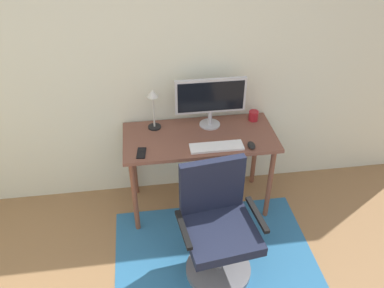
{
  "coord_description": "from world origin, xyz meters",
  "views": [
    {
      "loc": [
        0.08,
        -0.85,
        2.6
      ],
      "look_at": [
        0.43,
        1.58,
        0.87
      ],
      "focal_mm": 36.7,
      "sensor_mm": 36.0,
      "label": 1
    }
  ],
  "objects_px": {
    "cell_phone": "(141,153)",
    "desk_lamp": "(153,103)",
    "keyboard": "(217,147)",
    "office_chair": "(218,230)",
    "monitor": "(211,98)",
    "desk": "(200,145)",
    "coffee_cup": "(253,116)",
    "computer_mouse": "(251,145)"
  },
  "relations": [
    {
      "from": "cell_phone",
      "to": "desk_lamp",
      "type": "height_order",
      "value": "desk_lamp"
    },
    {
      "from": "keyboard",
      "to": "cell_phone",
      "type": "distance_m",
      "value": 0.6
    },
    {
      "from": "keyboard",
      "to": "office_chair",
      "type": "xyz_separation_m",
      "value": [
        -0.08,
        -0.53,
        -0.38
      ]
    },
    {
      "from": "keyboard",
      "to": "cell_phone",
      "type": "bearing_deg",
      "value": 179.46
    },
    {
      "from": "keyboard",
      "to": "desk_lamp",
      "type": "xyz_separation_m",
      "value": [
        -0.47,
        0.37,
        0.23
      ]
    },
    {
      "from": "cell_phone",
      "to": "desk_lamp",
      "type": "distance_m",
      "value": 0.45
    },
    {
      "from": "monitor",
      "to": "keyboard",
      "type": "bearing_deg",
      "value": -90.98
    },
    {
      "from": "desk",
      "to": "office_chair",
      "type": "relative_size",
      "value": 1.37
    },
    {
      "from": "keyboard",
      "to": "coffee_cup",
      "type": "bearing_deg",
      "value": 42.74
    },
    {
      "from": "monitor",
      "to": "computer_mouse",
      "type": "xyz_separation_m",
      "value": [
        0.27,
        -0.37,
        -0.25
      ]
    },
    {
      "from": "keyboard",
      "to": "coffee_cup",
      "type": "height_order",
      "value": "coffee_cup"
    },
    {
      "from": "monitor",
      "to": "coffee_cup",
      "type": "distance_m",
      "value": 0.46
    },
    {
      "from": "coffee_cup",
      "to": "desk",
      "type": "bearing_deg",
      "value": -160.2
    },
    {
      "from": "desk",
      "to": "desk_lamp",
      "type": "xyz_separation_m",
      "value": [
        -0.37,
        0.18,
        0.34
      ]
    },
    {
      "from": "keyboard",
      "to": "computer_mouse",
      "type": "height_order",
      "value": "computer_mouse"
    },
    {
      "from": "coffee_cup",
      "to": "office_chair",
      "type": "bearing_deg",
      "value": -118.12
    },
    {
      "from": "keyboard",
      "to": "computer_mouse",
      "type": "xyz_separation_m",
      "value": [
        0.28,
        -0.03,
        0.01
      ]
    },
    {
      "from": "coffee_cup",
      "to": "office_chair",
      "type": "xyz_separation_m",
      "value": [
        -0.48,
        -0.91,
        -0.41
      ]
    },
    {
      "from": "desk",
      "to": "cell_phone",
      "type": "relative_size",
      "value": 9.12
    },
    {
      "from": "desk",
      "to": "monitor",
      "type": "relative_size",
      "value": 2.14
    },
    {
      "from": "coffee_cup",
      "to": "office_chair",
      "type": "distance_m",
      "value": 1.11
    },
    {
      "from": "coffee_cup",
      "to": "keyboard",
      "type": "bearing_deg",
      "value": -137.26
    },
    {
      "from": "cell_phone",
      "to": "office_chair",
      "type": "height_order",
      "value": "office_chair"
    },
    {
      "from": "keyboard",
      "to": "office_chair",
      "type": "distance_m",
      "value": 0.66
    },
    {
      "from": "desk",
      "to": "coffee_cup",
      "type": "xyz_separation_m",
      "value": [
        0.51,
        0.18,
        0.14
      ]
    },
    {
      "from": "coffee_cup",
      "to": "desk_lamp",
      "type": "height_order",
      "value": "desk_lamp"
    },
    {
      "from": "office_chair",
      "to": "desk",
      "type": "bearing_deg",
      "value": 84.79
    },
    {
      "from": "keyboard",
      "to": "coffee_cup",
      "type": "xyz_separation_m",
      "value": [
        0.4,
        0.37,
        0.03
      ]
    },
    {
      "from": "desk",
      "to": "computer_mouse",
      "type": "height_order",
      "value": "computer_mouse"
    },
    {
      "from": "office_chair",
      "to": "desk_lamp",
      "type": "bearing_deg",
      "value": 106.23
    },
    {
      "from": "monitor",
      "to": "coffee_cup",
      "type": "bearing_deg",
      "value": 4.16
    },
    {
      "from": "computer_mouse",
      "to": "desk_lamp",
      "type": "height_order",
      "value": "desk_lamp"
    },
    {
      "from": "monitor",
      "to": "office_chair",
      "type": "distance_m",
      "value": 1.09
    },
    {
      "from": "monitor",
      "to": "computer_mouse",
      "type": "height_order",
      "value": "monitor"
    },
    {
      "from": "monitor",
      "to": "keyboard",
      "type": "distance_m",
      "value": 0.43
    },
    {
      "from": "computer_mouse",
      "to": "desk_lamp",
      "type": "relative_size",
      "value": 0.29
    },
    {
      "from": "desk_lamp",
      "to": "desk",
      "type": "bearing_deg",
      "value": -26.1
    },
    {
      "from": "computer_mouse",
      "to": "desk_lamp",
      "type": "distance_m",
      "value": 0.88
    },
    {
      "from": "office_chair",
      "to": "coffee_cup",
      "type": "bearing_deg",
      "value": 54.66
    },
    {
      "from": "desk",
      "to": "office_chair",
      "type": "height_order",
      "value": "office_chair"
    },
    {
      "from": "desk",
      "to": "computer_mouse",
      "type": "distance_m",
      "value": 0.46
    },
    {
      "from": "computer_mouse",
      "to": "cell_phone",
      "type": "xyz_separation_m",
      "value": [
        -0.88,
        0.03,
        -0.01
      ]
    }
  ]
}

